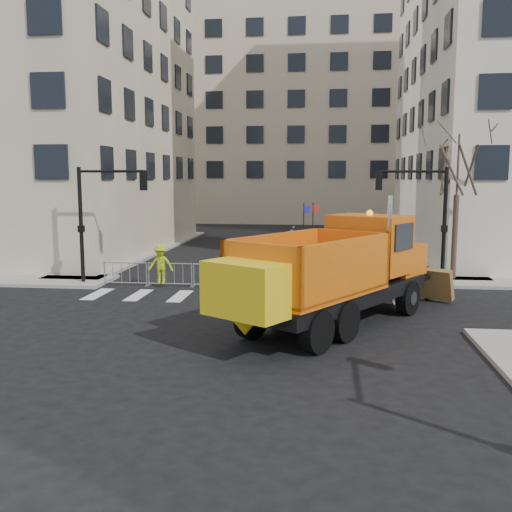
# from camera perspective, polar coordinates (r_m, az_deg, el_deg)

# --- Properties ---
(ground) EXTENTS (120.00, 120.00, 0.00)m
(ground) POSITION_cam_1_polar(r_m,az_deg,el_deg) (18.26, -2.99, -7.77)
(ground) COLOR black
(ground) RESTS_ON ground
(sidewalk_back) EXTENTS (64.00, 5.00, 0.15)m
(sidewalk_back) POSITION_cam_1_polar(r_m,az_deg,el_deg) (26.45, 0.14, -2.71)
(sidewalk_back) COLOR gray
(sidewalk_back) RESTS_ON ground
(building_far) EXTENTS (30.00, 18.00, 24.00)m
(building_far) POSITION_cam_1_polar(r_m,az_deg,el_deg) (69.76, 4.41, 13.61)
(building_far) COLOR #C1B194
(building_far) RESTS_ON ground
(traffic_light_left) EXTENTS (0.18, 0.18, 5.40)m
(traffic_light_left) POSITION_cam_1_polar(r_m,az_deg,el_deg) (27.25, -17.09, 2.83)
(traffic_light_left) COLOR black
(traffic_light_left) RESTS_ON ground
(traffic_light_right) EXTENTS (0.18, 0.18, 5.40)m
(traffic_light_right) POSITION_cam_1_polar(r_m,az_deg,el_deg) (27.47, 18.31, 2.81)
(traffic_light_right) COLOR black
(traffic_light_right) RESTS_ON ground
(crowd_barriers) EXTENTS (12.60, 0.60, 1.10)m
(crowd_barriers) POSITION_cam_1_polar(r_m,az_deg,el_deg) (25.58, -1.77, -1.99)
(crowd_barriers) COLOR #9EA0A5
(crowd_barriers) RESTS_ON ground
(street_tree) EXTENTS (3.00, 3.00, 7.50)m
(street_tree) POSITION_cam_1_polar(r_m,az_deg,el_deg) (28.53, 19.39, 5.05)
(street_tree) COLOR #382B21
(street_tree) RESTS_ON ground
(plow_truck) EXTENTS (8.51, 10.99, 4.33)m
(plow_truck) POSITION_cam_1_polar(r_m,az_deg,el_deg) (18.79, 7.67, -1.37)
(plow_truck) COLOR black
(plow_truck) RESTS_ON ground
(cop_a) EXTENTS (0.72, 0.70, 1.66)m
(cop_a) POSITION_cam_1_polar(r_m,az_deg,el_deg) (24.32, 15.59, -2.12)
(cop_a) COLOR black
(cop_a) RESTS_ON ground
(cop_b) EXTENTS (1.13, 1.06, 1.85)m
(cop_b) POSITION_cam_1_polar(r_m,az_deg,el_deg) (24.20, 16.18, -1.96)
(cop_b) COLOR black
(cop_b) RESTS_ON ground
(cop_c) EXTENTS (1.14, 1.21, 2.01)m
(cop_c) POSITION_cam_1_polar(r_m,az_deg,el_deg) (24.75, 12.14, -1.43)
(cop_c) COLOR black
(cop_c) RESTS_ON ground
(worker) EXTENTS (1.17, 0.70, 1.78)m
(worker) POSITION_cam_1_polar(r_m,az_deg,el_deg) (26.06, -9.51, -0.82)
(worker) COLOR #A1BB16
(worker) RESTS_ON sidewalk_back
(newspaper_box) EXTENTS (0.46, 0.41, 1.10)m
(newspaper_box) POSITION_cam_1_polar(r_m,az_deg,el_deg) (25.25, 8.69, -1.86)
(newspaper_box) COLOR #B3120D
(newspaper_box) RESTS_ON sidewalk_back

